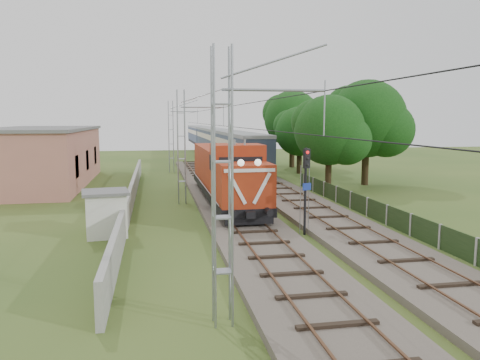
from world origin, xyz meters
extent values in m
plane|color=#34511E|center=(0.00, 0.00, 0.00)|extent=(140.00, 140.00, 0.00)
cube|color=#6B6054|center=(0.00, 7.00, 0.15)|extent=(4.20, 70.00, 0.30)
cube|color=black|center=(0.00, 7.00, 0.35)|extent=(2.40, 70.00, 0.10)
cube|color=brown|center=(-0.85, 7.00, 0.42)|extent=(0.08, 70.00, 0.05)
cube|color=brown|center=(0.85, 7.00, 0.42)|extent=(0.08, 70.00, 0.05)
cube|color=#6B6054|center=(5.00, 20.00, 0.15)|extent=(4.20, 80.00, 0.30)
cube|color=black|center=(5.00, 20.00, 0.35)|extent=(2.40, 80.00, 0.10)
cube|color=brown|center=(4.15, 20.00, 0.42)|extent=(0.08, 80.00, 0.05)
cube|color=brown|center=(5.85, 20.00, 0.42)|extent=(0.08, 80.00, 0.05)
cylinder|color=gray|center=(-1.50, -8.00, 6.80)|extent=(3.00, 0.08, 0.08)
cylinder|color=gray|center=(-1.50, 12.00, 6.80)|extent=(3.00, 0.08, 0.08)
cylinder|color=gray|center=(-1.50, 32.00, 6.80)|extent=(3.00, 0.08, 0.08)
cylinder|color=black|center=(0.00, 12.00, 5.50)|extent=(0.03, 70.00, 0.03)
cylinder|color=black|center=(0.00, 12.00, 6.80)|extent=(0.03, 70.00, 0.03)
cube|color=#9E9E99|center=(-6.50, 12.00, 0.75)|extent=(0.25, 40.00, 1.50)
cube|color=#B47061|center=(-15.00, 24.00, 2.50)|extent=(8.00, 20.00, 5.00)
cube|color=#606060|center=(-15.00, 24.00, 5.10)|extent=(8.40, 20.40, 0.25)
cube|color=black|center=(-11.05, 18.00, 2.20)|extent=(0.10, 1.60, 1.80)
cube|color=black|center=(-11.05, 24.00, 2.20)|extent=(0.10, 1.60, 1.80)
cube|color=black|center=(-11.05, 30.00, 2.20)|extent=(0.10, 1.60, 1.80)
cube|color=black|center=(8.00, 3.00, 0.60)|extent=(0.05, 32.00, 1.15)
cube|color=#9E9E99|center=(8.00, 18.00, 0.60)|extent=(0.12, 0.12, 1.20)
cube|color=black|center=(0.00, 11.34, 1.00)|extent=(3.03, 17.15, 0.50)
cube|color=black|center=(0.00, 5.79, 0.70)|extent=(2.22, 3.63, 0.50)
cube|color=black|center=(0.00, 16.88, 0.70)|extent=(2.22, 3.63, 0.50)
cube|color=black|center=(0.00, 2.86, 0.60)|extent=(2.62, 0.25, 0.35)
cube|color=#9D2D11|center=(0.00, 4.02, 2.42)|extent=(2.93, 2.52, 2.32)
sphere|color=white|center=(-0.45, 2.81, 3.73)|extent=(0.36, 0.36, 0.36)
sphere|color=white|center=(0.45, 2.81, 3.73)|extent=(0.36, 0.36, 0.36)
cube|color=silver|center=(-0.66, 2.74, 2.37)|extent=(1.01, 0.06, 1.69)
cube|color=silver|center=(0.66, 2.74, 2.37)|extent=(1.01, 0.06, 1.69)
cube|color=silver|center=(0.00, 2.74, 3.33)|extent=(2.72, 0.06, 0.18)
cube|color=#9D2D11|center=(0.00, 6.49, 2.87)|extent=(3.03, 2.42, 3.23)
cube|color=black|center=(0.00, 5.26, 3.38)|extent=(2.52, 0.06, 0.91)
cube|color=#9D2D11|center=(0.00, 13.81, 2.57)|extent=(2.83, 12.21, 2.62)
cylinder|color=black|center=(0.00, 10.73, 4.03)|extent=(0.44, 0.44, 0.40)
cylinder|color=gray|center=(-0.30, 5.69, 4.64)|extent=(0.12, 0.12, 0.35)
cylinder|color=gray|center=(0.30, 5.69, 4.64)|extent=(0.12, 0.12, 0.35)
cube|color=black|center=(5.00, 34.08, 0.93)|extent=(3.10, 23.52, 0.53)
cube|color=#303D50|center=(5.00, 34.08, 2.64)|extent=(3.21, 23.52, 2.89)
cube|color=beige|center=(5.00, 34.08, 3.18)|extent=(3.25, 22.58, 0.80)
cube|color=gray|center=(5.00, 34.08, 4.25)|extent=(3.26, 23.52, 0.37)
cube|color=black|center=(5.00, 58.67, 0.93)|extent=(3.10, 23.52, 0.53)
cube|color=#303D50|center=(5.00, 58.67, 2.64)|extent=(3.21, 23.52, 2.89)
cube|color=beige|center=(5.00, 58.67, 3.18)|extent=(3.25, 22.58, 0.80)
cube|color=gray|center=(5.00, 58.67, 4.25)|extent=(3.26, 23.52, 0.37)
cube|color=black|center=(5.00, 83.26, 0.93)|extent=(3.10, 23.52, 0.53)
cube|color=#303D50|center=(5.00, 83.26, 2.64)|extent=(3.21, 23.52, 2.89)
cube|color=beige|center=(5.00, 83.26, 3.18)|extent=(3.25, 22.58, 0.80)
cube|color=gray|center=(5.00, 83.26, 4.25)|extent=(3.26, 23.52, 0.37)
cylinder|color=black|center=(2.74, 1.81, 2.27)|extent=(0.13, 0.13, 4.54)
cube|color=black|center=(2.74, 1.67, 4.00)|extent=(0.36, 0.29, 1.00)
sphere|color=red|center=(2.74, 1.56, 4.32)|extent=(0.16, 0.16, 0.16)
sphere|color=black|center=(2.74, 1.56, 4.00)|extent=(0.16, 0.16, 0.16)
sphere|color=black|center=(2.74, 1.56, 3.68)|extent=(0.16, 0.16, 0.16)
cube|color=navy|center=(2.78, 1.70, 2.54)|extent=(0.49, 0.20, 0.36)
cube|color=silver|center=(-7.40, 3.44, 1.09)|extent=(2.25, 2.25, 2.18)
cube|color=#606060|center=(-7.40, 3.44, 2.28)|extent=(2.59, 2.59, 0.15)
cylinder|color=#352515|center=(9.56, 16.26, 1.80)|extent=(0.52, 0.52, 3.60)
sphere|color=#10370F|center=(9.56, 16.26, 5.07)|extent=(5.89, 5.89, 5.89)
sphere|color=#10370F|center=(10.74, 15.37, 4.25)|extent=(4.12, 4.12, 4.12)
sphere|color=#10370F|center=(8.53, 17.29, 5.72)|extent=(3.83, 3.83, 3.83)
cylinder|color=#352515|center=(13.99, 18.60, 2.13)|extent=(0.62, 0.62, 4.26)
sphere|color=#10370F|center=(13.99, 18.60, 6.01)|extent=(6.97, 6.97, 6.97)
sphere|color=#10370F|center=(15.39, 17.55, 5.04)|extent=(4.88, 4.88, 4.88)
sphere|color=#10370F|center=(12.77, 19.82, 6.78)|extent=(4.53, 4.53, 4.53)
cylinder|color=#352515|center=(10.83, 28.34, 1.65)|extent=(0.57, 0.57, 3.29)
sphere|color=#10370F|center=(10.83, 28.34, 4.64)|extent=(5.39, 5.39, 5.39)
sphere|color=#10370F|center=(11.90, 27.53, 3.89)|extent=(3.77, 3.77, 3.77)
sphere|color=#10370F|center=(9.88, 29.28, 5.24)|extent=(3.50, 3.50, 3.50)
cylinder|color=#352515|center=(12.02, 35.10, 2.13)|extent=(0.64, 0.64, 4.25)
sphere|color=#10370F|center=(12.02, 35.10, 5.99)|extent=(6.96, 6.96, 6.96)
sphere|color=#10370F|center=(13.41, 34.06, 5.03)|extent=(4.87, 4.87, 4.87)
sphere|color=#10370F|center=(10.80, 36.32, 6.77)|extent=(4.52, 4.52, 4.52)
camera|label=1|loc=(-4.87, -20.99, 6.00)|focal=35.00mm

